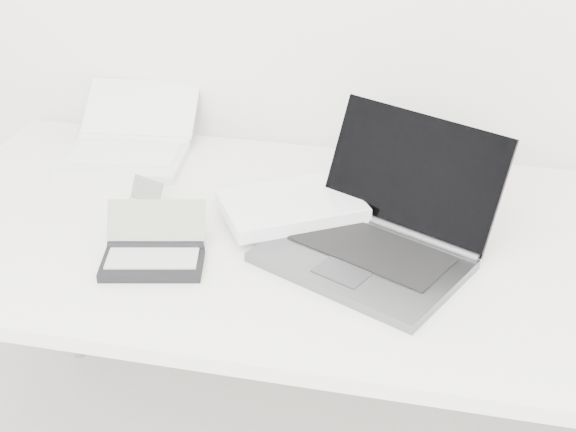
% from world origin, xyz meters
% --- Properties ---
extents(desk, '(1.60, 0.80, 0.73)m').
position_xyz_m(desk, '(0.00, 1.55, 0.68)').
color(desk, white).
rests_on(desk, ground).
extents(laptop_large, '(0.58, 0.47, 0.23)m').
position_xyz_m(laptop_large, '(0.08, 1.54, 0.77)').
color(laptop_large, '#5A5D5F').
rests_on(laptop_large, desk).
extents(netbook_open_white, '(0.31, 0.36, 0.11)m').
position_xyz_m(netbook_open_white, '(-0.48, 1.81, 0.76)').
color(netbook_open_white, white).
rests_on(netbook_open_white, desk).
extents(pda_silver, '(0.10, 0.10, 0.06)m').
position_xyz_m(pda_silver, '(-0.36, 1.56, 0.74)').
color(pda_silver, silver).
rests_on(pda_silver, desk).
extents(palmtop_charcoal, '(0.21, 0.19, 0.09)m').
position_xyz_m(palmtop_charcoal, '(-0.26, 1.39, 0.75)').
color(palmtop_charcoal, black).
rests_on(palmtop_charcoal, desk).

